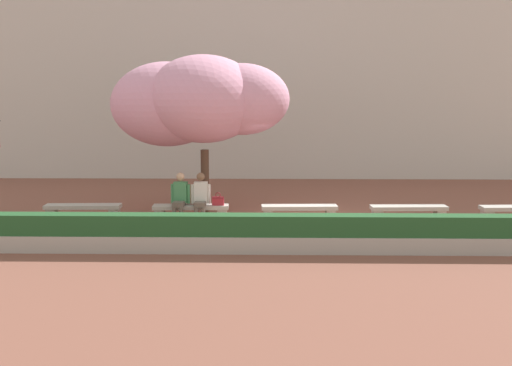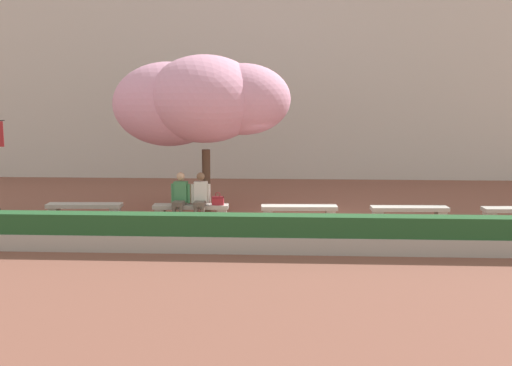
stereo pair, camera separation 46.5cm
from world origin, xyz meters
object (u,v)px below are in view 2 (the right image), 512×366
(person_seated_right, at_px, (200,196))
(stone_bench_west_end, at_px, (85,209))
(stone_bench_near_west, at_px, (191,210))
(stone_bench_center, at_px, (299,211))
(cherry_tree_main, at_px, (200,101))
(person_seated_left, at_px, (180,195))
(handbag, at_px, (218,200))
(stone_bench_near_east, at_px, (409,212))

(person_seated_right, bearing_deg, stone_bench_west_end, 179.00)
(stone_bench_near_west, height_order, person_seated_right, person_seated_right)
(stone_bench_center, height_order, cherry_tree_main, cherry_tree_main)
(stone_bench_west_end, bearing_deg, person_seated_left, -1.20)
(stone_bench_near_west, distance_m, handbag, 0.76)
(stone_bench_west_end, distance_m, person_seated_right, 3.10)
(stone_bench_near_east, height_order, person_seated_right, person_seated_right)
(stone_bench_west_end, height_order, person_seated_right, person_seated_right)
(stone_bench_near_west, relative_size, stone_bench_near_east, 1.00)
(stone_bench_center, xyz_separation_m, person_seated_left, (-3.08, -0.05, 0.39))
(stone_bench_center, xyz_separation_m, person_seated_right, (-2.55, -0.05, 0.39))
(stone_bench_center, height_order, person_seated_left, person_seated_left)
(stone_bench_west_end, relative_size, cherry_tree_main, 0.40)
(person_seated_left, bearing_deg, stone_bench_west_end, 178.80)
(stone_bench_near_west, bearing_deg, person_seated_left, -168.75)
(stone_bench_near_east, xyz_separation_m, person_seated_left, (-5.90, -0.05, 0.39))
(cherry_tree_main, bearing_deg, person_seated_left, -104.38)
(stone_bench_near_east, relative_size, handbag, 5.82)
(person_seated_left, distance_m, handbag, 0.99)
(stone_bench_center, xyz_separation_m, stone_bench_near_east, (2.82, 0.00, 0.00))
(stone_bench_near_west, xyz_separation_m, cherry_tree_main, (0.09, 1.33, 2.80))
(stone_bench_near_west, height_order, stone_bench_center, same)
(stone_bench_near_west, bearing_deg, cherry_tree_main, 86.30)
(stone_bench_west_end, xyz_separation_m, stone_bench_near_east, (8.45, 0.00, 0.00))
(handbag, bearing_deg, stone_bench_center, 0.74)
(stone_bench_near_west, xyz_separation_m, person_seated_left, (-0.27, -0.05, 0.39))
(stone_bench_near_east, relative_size, cherry_tree_main, 0.40)
(cherry_tree_main, bearing_deg, stone_bench_west_end, -155.40)
(stone_bench_west_end, distance_m, stone_bench_near_west, 2.82)
(person_seated_left, relative_size, cherry_tree_main, 0.26)
(stone_bench_west_end, bearing_deg, stone_bench_near_west, 0.00)
(stone_bench_near_west, distance_m, person_seated_right, 0.47)
(person_seated_left, bearing_deg, cherry_tree_main, 75.62)
(stone_bench_near_west, distance_m, stone_bench_center, 2.82)
(stone_bench_near_east, bearing_deg, person_seated_right, -179.43)
(stone_bench_near_west, xyz_separation_m, handbag, (0.71, -0.03, 0.27))
(cherry_tree_main, bearing_deg, handbag, -65.20)
(person_seated_right, bearing_deg, stone_bench_center, 1.20)
(stone_bench_near_east, xyz_separation_m, person_seated_right, (-5.37, -0.05, 0.39))
(handbag, relative_size, cherry_tree_main, 0.07)
(stone_bench_near_west, relative_size, cherry_tree_main, 0.40)
(stone_bench_near_west, bearing_deg, stone_bench_near_east, 0.00)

